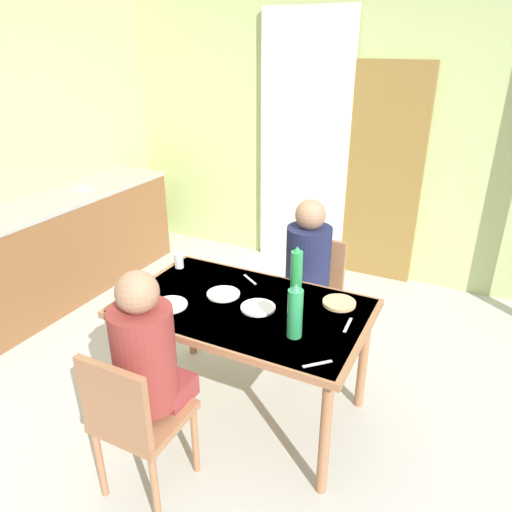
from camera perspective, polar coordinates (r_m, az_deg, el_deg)
The scene contains 22 objects.
ground_plane at distance 3.32m, azimuth -4.84°, elevation -15.81°, with size 5.96×5.96×0.00m, color beige.
wall_back at distance 4.69m, azimuth 9.62°, elevation 15.52°, with size 4.74×0.10×2.89m, color #BACE82.
wall_left at distance 4.60m, azimuth -27.16°, elevation 13.08°, with size 0.10×3.44×2.89m, color #BDD27F.
door_wooden at distance 4.59m, azimuth 14.29°, elevation 9.25°, with size 0.80×0.05×2.00m, color olive.
curtain_panel at distance 4.73m, azimuth 5.72°, elevation 12.95°, with size 0.90×0.03×2.43m, color white.
kitchen_counter at distance 4.62m, azimuth -22.14°, elevation 1.01°, with size 0.61×2.36×0.91m.
dining_table at distance 2.78m, azimuth -1.39°, elevation -7.29°, with size 1.41×0.86×0.76m.
chair_near_diner at distance 2.47m, azimuth -14.40°, elevation -18.25°, with size 0.40×0.40×0.87m.
chair_far_diner at distance 3.45m, azimuth 6.76°, elevation -4.25°, with size 0.40×0.40×0.87m.
person_near_diner at distance 2.37m, azimuth -12.98°, elevation -11.29°, with size 0.30×0.37×0.77m.
person_far_diner at distance 3.21m, azimuth 6.16°, elevation -0.85°, with size 0.30×0.37×0.77m.
water_bottle_green_near at distance 2.41m, azimuth 4.69°, elevation -6.69°, with size 0.08×0.08×0.30m.
water_bottle_green_far at distance 2.89m, azimuth 4.88°, elevation -1.50°, with size 0.07×0.07×0.27m.
dinner_plate_near_left at distance 2.71m, azimuth 0.24°, elevation -6.19°, with size 0.20×0.20×0.01m, color white.
dinner_plate_near_right at distance 2.85m, azimuth -3.98°, elevation -4.59°, with size 0.20×0.20×0.01m, color white.
dinner_plate_far_center at distance 2.78m, azimuth -10.27°, elevation -5.76°, with size 0.20×0.20×0.01m, color white.
drinking_glass_by_near_diner at distance 2.86m, azimuth -15.05°, elevation -4.29°, with size 0.06×0.06×0.11m, color silver.
drinking_glass_by_far_diner at distance 3.21m, azimuth -9.20°, elevation -0.55°, with size 0.06×0.06×0.10m, color silver.
bread_plate_sliced at distance 2.79m, azimuth 9.91°, elevation -5.55°, with size 0.19×0.19×0.02m, color #DBB77A.
cutlery_knife_near at distance 2.61m, azimuth 10.92°, elevation -8.11°, with size 0.15×0.02×0.00m, color silver.
cutlery_fork_near at distance 2.30m, azimuth 7.35°, elevation -12.67°, with size 0.15×0.02×0.00m, color silver.
cutlery_knife_far at distance 3.02m, azimuth -0.74°, elevation -2.82°, with size 0.15×0.02×0.00m, color silver.
Camera 1 is at (1.37, -2.14, 2.14)m, focal length 33.45 mm.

